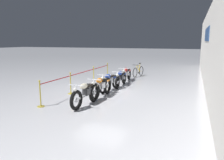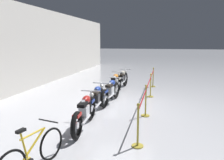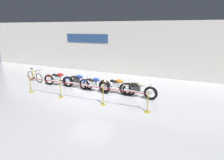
# 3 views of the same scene
# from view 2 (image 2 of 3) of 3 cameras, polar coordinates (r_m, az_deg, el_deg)

# --- Properties ---
(ground_plane) EXTENTS (120.00, 120.00, 0.00)m
(ground_plane) POSITION_cam_2_polar(r_m,az_deg,el_deg) (8.73, 2.55, -6.08)
(ground_plane) COLOR silver
(back_wall) EXTENTS (28.00, 0.29, 4.20)m
(back_wall) POSITION_cam_2_polar(r_m,az_deg,el_deg) (10.60, -25.95, 7.33)
(back_wall) COLOR silver
(back_wall) RESTS_ON ground
(motorcycle_red_0) EXTENTS (2.21, 0.62, 0.94)m
(motorcycle_red_0) POSITION_cam_2_polar(r_m,az_deg,el_deg) (6.28, -7.10, -8.32)
(motorcycle_red_0) COLOR black
(motorcycle_red_0) RESTS_ON ground
(motorcycle_blue_1) EXTENTS (2.20, 0.62, 0.92)m
(motorcycle_blue_1) POSITION_cam_2_polar(r_m,az_deg,el_deg) (7.57, -4.05, -5.03)
(motorcycle_blue_1) COLOR black
(motorcycle_blue_1) RESTS_ON ground
(motorcycle_blue_2) EXTENTS (2.14, 0.62, 0.93)m
(motorcycle_blue_2) POSITION_cam_2_polar(r_m,az_deg,el_deg) (8.72, -0.31, -2.96)
(motorcycle_blue_2) COLOR black
(motorcycle_blue_2) RESTS_ON ground
(motorcycle_orange_3) EXTENTS (2.29, 0.62, 0.97)m
(motorcycle_orange_3) POSITION_cam_2_polar(r_m,az_deg,el_deg) (10.08, 0.78, -1.09)
(motorcycle_orange_3) COLOR black
(motorcycle_orange_3) RESTS_ON ground
(motorcycle_cream_4) EXTENTS (2.19, 0.62, 0.95)m
(motorcycle_cream_4) POSITION_cam_2_polar(r_m,az_deg,el_deg) (11.28, 2.62, 0.09)
(motorcycle_cream_4) COLOR black
(motorcycle_cream_4) RESTS_ON ground
(bicycle) EXTENTS (1.67, 0.52, 0.94)m
(bicycle) POSITION_cam_2_polar(r_m,az_deg,el_deg) (4.54, -19.96, -17.71)
(bicycle) COLOR black
(bicycle) RESTS_ON ground
(stanchion_far_left) EXTENTS (7.06, 0.28, 1.05)m
(stanchion_far_left) POSITION_cam_2_polar(r_m,az_deg,el_deg) (7.25, 8.88, -3.92)
(stanchion_far_left) COLOR gold
(stanchion_far_left) RESTS_ON ground
(stanchion_mid_left) EXTENTS (0.28, 0.28, 1.05)m
(stanchion_mid_left) POSITION_cam_2_polar(r_m,az_deg,el_deg) (7.28, 8.77, -6.59)
(stanchion_mid_left) COLOR gold
(stanchion_mid_left) RESTS_ON ground
(stanchion_mid_right) EXTENTS (0.28, 0.28, 1.05)m
(stanchion_mid_right) POSITION_cam_2_polar(r_m,az_deg,el_deg) (9.77, 10.02, -2.30)
(stanchion_mid_right) COLOR gold
(stanchion_mid_right) RESTS_ON ground
(stanchion_far_right) EXTENTS (0.28, 0.28, 1.05)m
(stanchion_far_right) POSITION_cam_2_polar(r_m,az_deg,el_deg) (11.94, 10.67, -0.05)
(stanchion_far_right) COLOR gold
(stanchion_far_right) RESTS_ON ground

